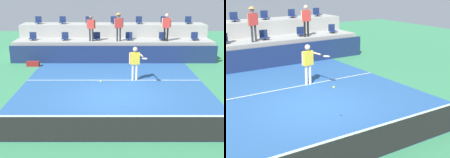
% 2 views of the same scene
% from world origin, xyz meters
% --- Properties ---
extents(ground_plane, '(40.00, 40.00, 0.00)m').
position_xyz_m(ground_plane, '(0.00, 0.00, 0.00)').
color(ground_plane, '#388456').
extents(court_inner_paint, '(9.00, 10.00, 0.01)m').
position_xyz_m(court_inner_paint, '(0.00, 1.00, 0.00)').
color(court_inner_paint, '#285693').
rests_on(court_inner_paint, ground_plane).
extents(court_service_line, '(9.00, 0.06, 0.00)m').
position_xyz_m(court_service_line, '(0.00, 2.40, 0.01)').
color(court_service_line, white).
rests_on(court_service_line, ground_plane).
extents(tennis_net, '(10.48, 0.08, 1.07)m').
position_xyz_m(tennis_net, '(0.00, -4.00, 0.50)').
color(tennis_net, black).
rests_on(tennis_net, ground_plane).
extents(sponsor_backboard, '(13.00, 0.16, 1.10)m').
position_xyz_m(sponsor_backboard, '(0.00, 6.00, 0.55)').
color(sponsor_backboard, navy).
rests_on(sponsor_backboard, ground_plane).
extents(seating_tier_lower, '(13.00, 1.80, 1.25)m').
position_xyz_m(seating_tier_lower, '(0.00, 7.30, 0.62)').
color(seating_tier_lower, '#9E9E99').
rests_on(seating_tier_lower, ground_plane).
extents(seating_tier_upper, '(13.00, 1.80, 2.10)m').
position_xyz_m(seating_tier_upper, '(0.00, 9.10, 1.05)').
color(seating_tier_upper, '#9E9E99').
rests_on(seating_tier_upper, ground_plane).
extents(stadium_chair_lower_far_left, '(0.44, 0.40, 0.52)m').
position_xyz_m(stadium_chair_lower_far_left, '(-5.32, 7.23, 1.46)').
color(stadium_chair_lower_far_left, '#2D2D33').
rests_on(stadium_chair_lower_far_left, seating_tier_lower).
extents(stadium_chair_lower_left, '(0.44, 0.40, 0.52)m').
position_xyz_m(stadium_chair_lower_left, '(-3.20, 7.23, 1.46)').
color(stadium_chair_lower_left, '#2D2D33').
rests_on(stadium_chair_lower_left, seating_tier_lower).
extents(stadium_chair_lower_mid_left, '(0.44, 0.40, 0.52)m').
position_xyz_m(stadium_chair_lower_mid_left, '(-1.10, 7.23, 1.46)').
color(stadium_chair_lower_mid_left, '#2D2D33').
rests_on(stadium_chair_lower_mid_left, seating_tier_lower).
extents(stadium_chair_lower_mid_right, '(0.44, 0.40, 0.52)m').
position_xyz_m(stadium_chair_lower_mid_right, '(1.03, 7.23, 1.46)').
color(stadium_chair_lower_mid_right, '#2D2D33').
rests_on(stadium_chair_lower_mid_right, seating_tier_lower).
extents(stadium_chair_lower_right, '(0.44, 0.40, 0.52)m').
position_xyz_m(stadium_chair_lower_right, '(3.24, 7.23, 1.46)').
color(stadium_chair_lower_right, '#2D2D33').
rests_on(stadium_chair_lower_right, seating_tier_lower).
extents(stadium_chair_lower_far_right, '(0.44, 0.40, 0.52)m').
position_xyz_m(stadium_chair_lower_far_right, '(5.36, 7.23, 1.46)').
color(stadium_chair_lower_far_right, '#2D2D33').
rests_on(stadium_chair_lower_far_right, seating_tier_lower).
extents(stadium_chair_upper_far_left, '(0.44, 0.40, 0.52)m').
position_xyz_m(stadium_chair_upper_far_left, '(-5.32, 9.03, 2.31)').
color(stadium_chair_upper_far_left, '#2D2D33').
rests_on(stadium_chair_upper_far_left, seating_tier_upper).
extents(stadium_chair_upper_left, '(0.44, 0.40, 0.52)m').
position_xyz_m(stadium_chair_upper_left, '(-3.60, 9.03, 2.31)').
color(stadium_chair_upper_left, '#2D2D33').
rests_on(stadium_chair_upper_left, seating_tier_upper).
extents(stadium_chair_upper_mid_left, '(0.44, 0.40, 0.52)m').
position_xyz_m(stadium_chair_upper_mid_left, '(-1.75, 9.03, 2.31)').
color(stadium_chair_upper_mid_left, '#2D2D33').
rests_on(stadium_chair_upper_mid_left, seating_tier_upper).
extents(stadium_chair_upper_center, '(0.44, 0.40, 0.52)m').
position_xyz_m(stadium_chair_upper_center, '(0.03, 9.03, 2.31)').
color(stadium_chair_upper_center, '#2D2D33').
rests_on(stadium_chair_upper_center, seating_tier_upper).
extents(stadium_chair_upper_mid_right, '(0.44, 0.40, 0.52)m').
position_xyz_m(stadium_chair_upper_mid_right, '(1.82, 9.03, 2.31)').
color(stadium_chair_upper_mid_right, '#2D2D33').
rests_on(stadium_chair_upper_mid_right, seating_tier_upper).
extents(stadium_chair_upper_right, '(0.44, 0.40, 0.52)m').
position_xyz_m(stadium_chair_upper_right, '(3.58, 9.03, 2.31)').
color(stadium_chair_upper_right, '#2D2D33').
rests_on(stadium_chair_upper_right, seating_tier_upper).
extents(stadium_chair_upper_far_right, '(0.44, 0.40, 0.52)m').
position_xyz_m(stadium_chair_upper_far_right, '(5.32, 9.03, 2.31)').
color(stadium_chair_upper_far_right, '#2D2D33').
rests_on(stadium_chair_upper_far_right, seating_tier_upper).
extents(tennis_player, '(0.85, 1.19, 1.75)m').
position_xyz_m(tennis_player, '(1.09, 2.36, 1.08)').
color(tennis_player, white).
rests_on(tennis_player, ground_plane).
extents(spectator_in_grey, '(0.58, 0.26, 1.64)m').
position_xyz_m(spectator_in_grey, '(-1.43, 6.85, 2.23)').
color(spectator_in_grey, '#2D2D33').
rests_on(spectator_in_grey, seating_tier_lower).
extents(spectator_with_hat, '(0.61, 0.49, 1.80)m').
position_xyz_m(spectator_with_hat, '(0.34, 6.85, 2.36)').
color(spectator_with_hat, '#2D2D33').
rests_on(spectator_with_hat, seating_tier_lower).
extents(spectator_leaning_on_rail, '(0.61, 0.25, 1.76)m').
position_xyz_m(spectator_leaning_on_rail, '(3.39, 6.85, 2.32)').
color(spectator_leaning_on_rail, black).
rests_on(spectator_leaning_on_rail, seating_tier_lower).
extents(tennis_ball, '(0.07, 0.07, 0.07)m').
position_xyz_m(tennis_ball, '(-0.50, -2.12, 1.40)').
color(tennis_ball, '#CCE033').
extents(equipment_bag, '(0.76, 0.28, 0.30)m').
position_xyz_m(equipment_bag, '(-4.90, 5.23, 0.15)').
color(equipment_bag, maroon).
rests_on(equipment_bag, ground_plane).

